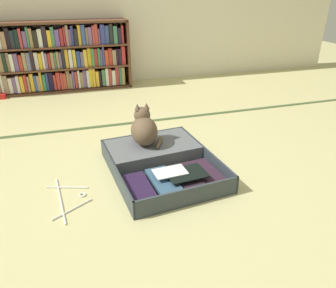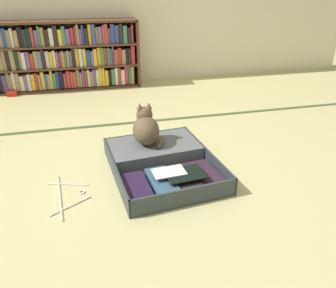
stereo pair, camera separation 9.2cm
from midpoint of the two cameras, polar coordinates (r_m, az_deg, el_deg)
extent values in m
plane|color=tan|center=(1.93, -2.52, -7.74)|extent=(10.00, 10.00, 0.00)
cube|color=#3E502B|center=(2.82, -6.65, 3.70)|extent=(4.80, 0.05, 0.00)
cube|color=brown|center=(3.92, -4.91, 15.98)|extent=(0.03, 0.28, 0.75)
cube|color=brown|center=(3.83, -17.53, 20.19)|extent=(1.57, 0.28, 0.02)
cube|color=brown|center=(3.96, -16.09, 9.75)|extent=(1.57, 0.28, 0.02)
cube|color=brown|center=(3.91, -16.55, 13.20)|extent=(1.54, 0.28, 0.02)
cube|color=black|center=(4.04, -26.87, 10.10)|extent=(0.04, 0.23, 0.21)
cube|color=#3C3E8B|center=(4.02, -26.29, 10.01)|extent=(0.04, 0.23, 0.19)
cube|color=#947150|center=(4.02, -25.81, 10.24)|extent=(0.03, 0.23, 0.20)
cube|color=#A07B58|center=(4.02, -25.41, 10.17)|extent=(0.02, 0.23, 0.19)
cube|color=silver|center=(4.01, -25.06, 10.41)|extent=(0.02, 0.23, 0.21)
cube|color=#987C5F|center=(4.00, -24.51, 10.38)|extent=(0.04, 0.23, 0.20)
cube|color=beige|center=(4.00, -23.82, 10.25)|extent=(0.04, 0.23, 0.16)
cube|color=slate|center=(3.99, -23.22, 10.38)|extent=(0.04, 0.23, 0.17)
cube|color=silver|center=(3.97, -22.77, 10.48)|extent=(0.03, 0.23, 0.18)
cube|color=gold|center=(3.98, -22.20, 10.55)|extent=(0.04, 0.23, 0.18)
cube|color=#B53A38|center=(3.97, -21.66, 10.69)|extent=(0.03, 0.23, 0.19)
cube|color=#9F7E51|center=(3.96, -21.21, 10.61)|extent=(0.02, 0.23, 0.17)
cube|color=gold|center=(3.97, -20.72, 10.90)|extent=(0.04, 0.23, 0.20)
cube|color=#335197|center=(3.97, -20.19, 10.81)|extent=(0.03, 0.23, 0.17)
cube|color=#9F7D5C|center=(3.96, -19.74, 10.82)|extent=(0.03, 0.23, 0.17)
cube|color=gold|center=(3.95, -19.37, 11.18)|extent=(0.02, 0.23, 0.21)
cube|color=#37825C|center=(3.95, -18.88, 11.00)|extent=(0.03, 0.23, 0.18)
cube|color=#334683|center=(3.95, -18.42, 11.16)|extent=(0.03, 0.23, 0.19)
cube|color=black|center=(3.93, -17.83, 11.22)|extent=(0.04, 0.23, 0.20)
cube|color=#BC352B|center=(3.94, -17.23, 11.11)|extent=(0.03, 0.23, 0.17)
cube|color=#BF3C36|center=(3.94, -16.69, 11.37)|extent=(0.04, 0.23, 0.19)
cube|color=#C03C39|center=(3.93, -16.16, 11.35)|extent=(0.02, 0.23, 0.19)
cube|color=#B23F2F|center=(3.93, -15.70, 11.36)|extent=(0.04, 0.23, 0.18)
cube|color=#967755|center=(3.94, -15.13, 11.62)|extent=(0.04, 0.23, 0.20)
cube|color=#957F60|center=(3.93, -14.64, 11.41)|extent=(0.02, 0.23, 0.17)
cube|color=slate|center=(3.92, -14.29, 11.64)|extent=(0.02, 0.23, 0.20)
cube|color=#B13C36|center=(3.93, -13.84, 11.66)|extent=(0.03, 0.23, 0.19)
cube|color=silver|center=(3.92, -13.38, 11.75)|extent=(0.02, 0.23, 0.20)
cube|color=gray|center=(3.94, -12.93, 11.66)|extent=(0.04, 0.23, 0.17)
cube|color=#7C5593|center=(3.94, -12.42, 11.87)|extent=(0.03, 0.23, 0.20)
cube|color=silver|center=(3.93, -11.89, 11.87)|extent=(0.03, 0.23, 0.19)
cube|color=yellow|center=(3.93, -11.41, 12.03)|extent=(0.03, 0.23, 0.21)
cube|color=gold|center=(3.93, -10.90, 12.05)|extent=(0.03, 0.23, 0.21)
cube|color=yellow|center=(3.94, -10.33, 11.90)|extent=(0.04, 0.23, 0.18)
cube|color=black|center=(3.95, -9.83, 11.98)|extent=(0.02, 0.23, 0.18)
cube|color=#497C55|center=(3.95, -9.27, 12.12)|extent=(0.04, 0.23, 0.19)
cube|color=silver|center=(3.94, -8.67, 12.22)|extent=(0.03, 0.23, 0.20)
cube|color=#B13D34|center=(3.94, -8.16, 12.23)|extent=(0.03, 0.23, 0.20)
cube|color=silver|center=(3.95, -7.57, 12.14)|extent=(0.04, 0.23, 0.17)
cube|color=#AC3539|center=(3.96, -6.96, 12.48)|extent=(0.04, 0.23, 0.21)
cube|color=#387458|center=(3.96, -6.41, 12.47)|extent=(0.03, 0.23, 0.21)
cube|color=#A1844A|center=(3.96, -5.92, 12.46)|extent=(0.03, 0.23, 0.20)
cube|color=brown|center=(3.86, -17.01, 16.56)|extent=(1.54, 0.28, 0.02)
cube|color=#8F7E59|center=(3.97, -26.97, 13.41)|extent=(0.04, 0.23, 0.21)
cube|color=#94725D|center=(3.97, -26.43, 13.51)|extent=(0.03, 0.23, 0.21)
cube|color=black|center=(3.96, -25.89, 13.62)|extent=(0.04, 0.23, 0.21)
cube|color=#A07D55|center=(3.95, -25.24, 13.66)|extent=(0.04, 0.23, 0.21)
cube|color=black|center=(3.94, -24.64, 13.68)|extent=(0.03, 0.23, 0.20)
cube|color=#92734E|center=(3.94, -24.10, 13.76)|extent=(0.03, 0.23, 0.19)
cube|color=silver|center=(3.93, -23.59, 13.71)|extent=(0.04, 0.23, 0.18)
cube|color=#6C4D87|center=(3.92, -22.98, 13.83)|extent=(0.04, 0.23, 0.19)
cube|color=#B23428|center=(3.92, -22.33, 13.80)|extent=(0.04, 0.23, 0.17)
cube|color=#99855A|center=(3.91, -21.77, 14.03)|extent=(0.03, 0.23, 0.19)
cube|color=slate|center=(3.90, -21.19, 14.08)|extent=(0.04, 0.23, 0.19)
cube|color=black|center=(3.89, -20.66, 14.28)|extent=(0.03, 0.23, 0.20)
cube|color=silver|center=(3.91, -20.02, 14.25)|extent=(0.04, 0.23, 0.18)
cube|color=gold|center=(3.91, -19.40, 14.27)|extent=(0.03, 0.23, 0.17)
cube|color=silver|center=(3.89, -18.93, 14.43)|extent=(0.02, 0.23, 0.19)
cube|color=slate|center=(3.90, -18.51, 14.35)|extent=(0.02, 0.23, 0.17)
cube|color=#B23533|center=(3.90, -18.06, 14.37)|extent=(0.02, 0.23, 0.16)
cube|color=#9E7850|center=(3.88, -17.57, 14.49)|extent=(0.03, 0.23, 0.18)
cube|color=#397450|center=(3.89, -17.12, 14.51)|extent=(0.02, 0.23, 0.17)
cube|color=#9B825D|center=(3.88, -16.72, 14.62)|extent=(0.02, 0.23, 0.18)
cube|color=slate|center=(3.89, -16.29, 14.65)|extent=(0.02, 0.23, 0.17)
cube|color=black|center=(3.88, -15.87, 14.97)|extent=(0.03, 0.23, 0.21)
cube|color=gold|center=(3.89, -15.32, 14.97)|extent=(0.03, 0.23, 0.20)
cube|color=silver|center=(3.87, -14.69, 14.97)|extent=(0.04, 0.23, 0.20)
cube|color=gold|center=(3.88, -14.07, 15.03)|extent=(0.03, 0.23, 0.19)
cube|color=#2B4191|center=(3.87, -13.43, 14.94)|extent=(0.04, 0.23, 0.18)
cube|color=slate|center=(3.88, -12.81, 14.95)|extent=(0.04, 0.23, 0.16)
cube|color=gold|center=(3.87, -12.26, 15.14)|extent=(0.04, 0.23, 0.19)
cube|color=gold|center=(3.89, -11.61, 15.34)|extent=(0.04, 0.23, 0.20)
cube|color=#3C884C|center=(3.88, -11.05, 15.34)|extent=(0.03, 0.23, 0.20)
cube|color=#B0372E|center=(3.89, -10.55, 15.37)|extent=(0.04, 0.23, 0.19)
cube|color=#347C53|center=(3.88, -10.01, 15.42)|extent=(0.02, 0.23, 0.20)
cube|color=slate|center=(3.89, -9.61, 15.37)|extent=(0.02, 0.23, 0.18)
cube|color=#3F4092|center=(3.88, -9.24, 15.58)|extent=(0.02, 0.23, 0.21)
cube|color=#BB442A|center=(3.89, -8.73, 15.35)|extent=(0.04, 0.23, 0.17)
cube|color=#B0352B|center=(3.90, -8.11, 15.55)|extent=(0.04, 0.23, 0.19)
cube|color=#9F7F5B|center=(3.91, -7.42, 15.45)|extent=(0.04, 0.23, 0.17)
cube|color=black|center=(3.91, -6.87, 15.57)|extent=(0.03, 0.23, 0.18)
cube|color=black|center=(3.91, -6.39, 15.59)|extent=(0.03, 0.23, 0.18)
cube|color=red|center=(3.91, -5.83, 15.83)|extent=(0.04, 0.23, 0.20)
cube|color=#9F774F|center=(3.94, -27.17, 16.62)|extent=(0.03, 0.23, 0.19)
cube|color=#8E715B|center=(3.93, -26.77, 16.60)|extent=(0.02, 0.23, 0.18)
cube|color=#27488D|center=(3.92, -26.33, 16.78)|extent=(0.03, 0.23, 0.19)
cube|color=#8D6E5A|center=(3.91, -25.76, 16.75)|extent=(0.04, 0.23, 0.18)
cube|color=silver|center=(3.91, -25.28, 16.95)|extent=(0.02, 0.23, 0.19)
cube|color=#A37659|center=(3.90, -24.71, 16.88)|extent=(0.04, 0.23, 0.17)
cube|color=black|center=(3.90, -24.09, 17.22)|extent=(0.04, 0.23, 0.20)
cube|color=#1F272C|center=(3.89, -23.47, 17.13)|extent=(0.04, 0.23, 0.18)
cube|color=black|center=(3.88, -22.86, 17.28)|extent=(0.04, 0.23, 0.19)
cube|color=#B53739|center=(3.87, -22.32, 17.43)|extent=(0.03, 0.23, 0.20)
cube|color=slate|center=(3.88, -21.70, 17.32)|extent=(0.04, 0.23, 0.17)
cube|color=#407C55|center=(3.87, -21.26, 17.67)|extent=(0.02, 0.23, 0.21)
cube|color=#9C774F|center=(3.86, -20.77, 17.64)|extent=(0.03, 0.23, 0.19)
cube|color=black|center=(3.85, -20.09, 17.57)|extent=(0.04, 0.23, 0.17)
cube|color=silver|center=(3.85, -19.41, 17.75)|extent=(0.04, 0.23, 0.18)
cube|color=#2A202A|center=(3.85, -18.73, 18.05)|extent=(0.04, 0.23, 0.21)
cube|color=yellow|center=(3.85, -18.01, 17.82)|extent=(0.04, 0.23, 0.17)
cube|color=#417959|center=(3.84, -17.46, 18.12)|extent=(0.03, 0.23, 0.20)
cube|color=#6E4E98|center=(3.85, -16.78, 18.00)|extent=(0.04, 0.23, 0.17)
cube|color=#B23133|center=(3.86, -16.09, 18.16)|extent=(0.03, 0.23, 0.18)
cube|color=#B0333A|center=(3.85, -15.59, 18.33)|extent=(0.02, 0.23, 0.19)
cube|color=#957462|center=(3.83, -15.18, 18.48)|extent=(0.03, 0.23, 0.21)
cube|color=#795491|center=(3.85, -14.72, 18.23)|extent=(0.02, 0.23, 0.17)
cube|color=#353C92|center=(3.85, -14.35, 18.54)|extent=(0.03, 0.23, 0.20)
cube|color=black|center=(3.84, -13.77, 18.34)|extent=(0.04, 0.23, 0.17)
cube|color=gold|center=(3.85, -13.20, 18.71)|extent=(0.03, 0.23, 0.21)
cube|color=#395095|center=(3.83, -12.58, 18.74)|extent=(0.04, 0.23, 0.21)
cube|color=#8F7554|center=(3.86, -11.99, 18.59)|extent=(0.02, 0.23, 0.18)
cube|color=slate|center=(3.85, -11.43, 18.68)|extent=(0.04, 0.23, 0.18)
cube|color=#C1423C|center=(3.84, -10.89, 18.83)|extent=(0.02, 0.23, 0.20)
cube|color=#B03D37|center=(3.85, -10.42, 18.97)|extent=(0.03, 0.23, 0.21)
cube|color=slate|center=(3.86, -9.92, 18.67)|extent=(0.02, 0.23, 0.17)
cube|color=#383D8A|center=(3.85, -9.36, 19.02)|extent=(0.04, 0.23, 0.21)
cube|color=#3D5198|center=(3.87, -8.62, 18.99)|extent=(0.04, 0.23, 0.19)
cube|color=#272725|center=(3.86, -7.90, 19.15)|extent=(0.04, 0.23, 0.21)
cube|color=#417863|center=(3.86, -7.17, 19.02)|extent=(0.04, 0.23, 0.19)
cube|color=#251C2C|center=(3.87, -6.46, 18.91)|extent=(0.04, 0.23, 0.17)
cube|color=#AF2F30|center=(3.88, -5.96, 19.14)|extent=(0.02, 0.23, 0.19)
cube|color=#323A40|center=(1.92, 2.35, -7.70)|extent=(0.67, 0.45, 0.01)
cube|color=#323A40|center=(1.75, 4.68, -9.59)|extent=(0.63, 0.07, 0.11)
cube|color=#323A40|center=(1.82, -6.80, -8.14)|extent=(0.05, 0.39, 0.11)
cube|color=#323A40|center=(2.02, 10.61, -4.73)|extent=(0.05, 0.39, 0.11)
cube|color=#524E5D|center=(1.92, 2.36, -7.45)|extent=(0.64, 0.42, 0.01)
cube|color=#323A40|center=(2.24, -1.32, -2.38)|extent=(0.67, 0.45, 0.01)
cube|color=#323A40|center=(2.38, -2.76, 0.78)|extent=(0.63, 0.07, 0.11)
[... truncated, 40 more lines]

